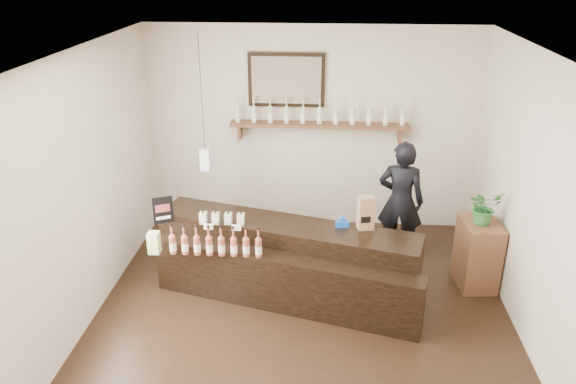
# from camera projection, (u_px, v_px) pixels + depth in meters

# --- Properties ---
(ground) EXTENTS (5.00, 5.00, 0.00)m
(ground) POSITION_uv_depth(u_px,v_px,m) (301.00, 325.00, 5.95)
(ground) COLOR black
(ground) RESTS_ON ground
(room_shell) EXTENTS (5.00, 5.00, 5.00)m
(room_shell) POSITION_uv_depth(u_px,v_px,m) (303.00, 176.00, 5.28)
(room_shell) COLOR beige
(room_shell) RESTS_ON ground
(back_wall_decor) EXTENTS (2.66, 0.96, 1.69)m
(back_wall_decor) POSITION_uv_depth(u_px,v_px,m) (301.00, 106.00, 7.44)
(back_wall_decor) COLOR brown
(back_wall_decor) RESTS_ON ground
(counter) EXTENTS (3.05, 1.58, 0.99)m
(counter) POSITION_uv_depth(u_px,v_px,m) (285.00, 263.00, 6.35)
(counter) COLOR black
(counter) RESTS_ON ground
(promo_sign) EXTENTS (0.21, 0.11, 0.31)m
(promo_sign) POSITION_uv_depth(u_px,v_px,m) (163.00, 210.00, 6.23)
(promo_sign) COLOR black
(promo_sign) RESTS_ON counter
(paper_bag) EXTENTS (0.20, 0.16, 0.38)m
(paper_bag) POSITION_uv_depth(u_px,v_px,m) (366.00, 213.00, 6.10)
(paper_bag) COLOR brown
(paper_bag) RESTS_ON counter
(tape_dispenser) EXTENTS (0.15, 0.07, 0.12)m
(tape_dispenser) POSITION_uv_depth(u_px,v_px,m) (342.00, 223.00, 6.18)
(tape_dispenser) COLOR #1752A7
(tape_dispenser) RESTS_ON counter
(side_cabinet) EXTENTS (0.45, 0.59, 0.81)m
(side_cabinet) POSITION_uv_depth(u_px,v_px,m) (477.00, 254.00, 6.53)
(side_cabinet) COLOR brown
(side_cabinet) RESTS_ON ground
(potted_plant) EXTENTS (0.45, 0.43, 0.40)m
(potted_plant) POSITION_uv_depth(u_px,v_px,m) (484.00, 207.00, 6.29)
(potted_plant) COLOR #2D7131
(potted_plant) RESTS_ON side_cabinet
(shopkeeper) EXTENTS (0.72, 0.56, 1.77)m
(shopkeeper) POSITION_uv_depth(u_px,v_px,m) (401.00, 194.00, 6.94)
(shopkeeper) COLOR black
(shopkeeper) RESTS_ON ground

